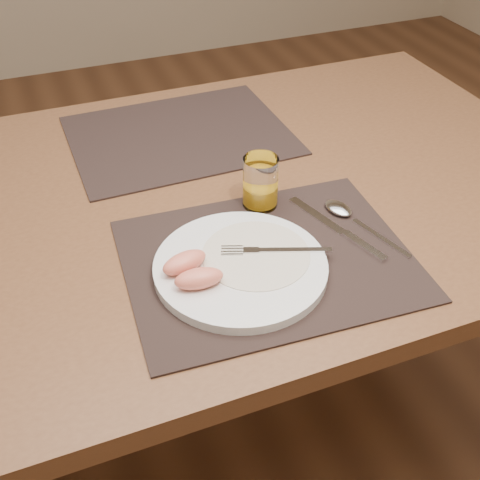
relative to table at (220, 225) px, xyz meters
name	(u,v)px	position (x,y,z in m)	size (l,w,h in m)	color
ground	(225,425)	(0.00, 0.00, -0.67)	(5.00, 5.00, 0.00)	#56341D
table	(220,225)	(0.00, 0.00, 0.00)	(1.40, 0.90, 0.75)	brown
placemat_near	(268,259)	(0.00, -0.22, 0.09)	(0.45, 0.35, 0.00)	black
placemat_far	(180,135)	(-0.01, 0.22, 0.09)	(0.45, 0.35, 0.00)	black
plate	(240,267)	(-0.05, -0.23, 0.10)	(0.27, 0.27, 0.02)	white
plate_dressing	(256,254)	(-0.02, -0.22, 0.10)	(0.17, 0.17, 0.00)	white
fork	(267,251)	(0.00, -0.22, 0.11)	(0.17, 0.08, 0.00)	silver
knife	(344,233)	(0.15, -0.21, 0.09)	(0.08, 0.22, 0.01)	silver
spoon	(344,212)	(0.17, -0.16, 0.09)	(0.07, 0.19, 0.01)	silver
juice_glass	(260,185)	(0.05, -0.08, 0.13)	(0.06, 0.06, 0.09)	white
grapefruit_wedges	(192,270)	(-0.13, -0.24, 0.12)	(0.09, 0.09, 0.03)	#ED7D60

